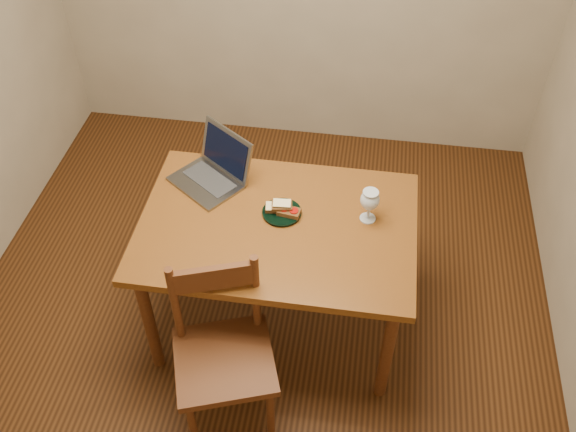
# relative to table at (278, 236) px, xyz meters

# --- Properties ---
(floor) EXTENTS (3.20, 3.20, 0.02)m
(floor) POSITION_rel_table_xyz_m (-0.12, 0.07, -0.66)
(floor) COLOR black
(floor) RESTS_ON ground
(table) EXTENTS (1.30, 0.90, 0.74)m
(table) POSITION_rel_table_xyz_m (0.00, 0.00, 0.00)
(table) COLOR #46230B
(table) RESTS_ON floor
(chair) EXTENTS (0.54, 0.53, 0.46)m
(chair) POSITION_rel_table_xyz_m (-0.15, -0.56, -0.15)
(chair) COLOR #431F0E
(chair) RESTS_ON floor
(plate) EXTENTS (0.19, 0.19, 0.02)m
(plate) POSITION_rel_table_xyz_m (0.01, 0.07, 0.09)
(plate) COLOR black
(plate) RESTS_ON table
(sandwich_cheese) EXTENTS (0.10, 0.07, 0.03)m
(sandwich_cheese) POSITION_rel_table_xyz_m (-0.02, 0.08, 0.12)
(sandwich_cheese) COLOR #381E0C
(sandwich_cheese) RESTS_ON plate
(sandwich_tomato) EXTENTS (0.11, 0.08, 0.03)m
(sandwich_tomato) POSITION_rel_table_xyz_m (0.05, 0.06, 0.12)
(sandwich_tomato) COLOR #381E0C
(sandwich_tomato) RESTS_ON plate
(sandwich_top) EXTENTS (0.10, 0.07, 0.03)m
(sandwich_top) POSITION_rel_table_xyz_m (0.01, 0.07, 0.14)
(sandwich_top) COLOR #381E0C
(sandwich_top) RESTS_ON plate
(milk_glass) EXTENTS (0.09, 0.09, 0.18)m
(milk_glass) POSITION_rel_table_xyz_m (0.42, 0.10, 0.17)
(milk_glass) COLOR white
(milk_glass) RESTS_ON table
(laptop) EXTENTS (0.45, 0.44, 0.24)m
(laptop) POSITION_rel_table_xyz_m (-0.36, 0.28, 0.15)
(laptop) COLOR slate
(laptop) RESTS_ON table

